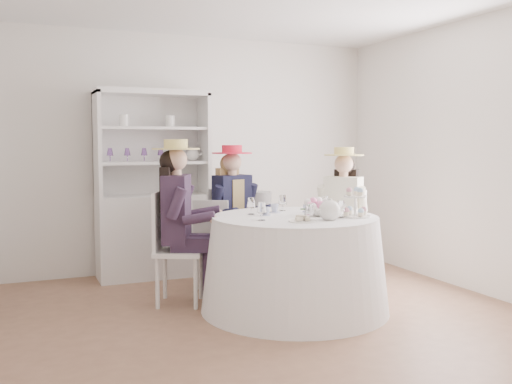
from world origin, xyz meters
name	(u,v)px	position (x,y,z in m)	size (l,w,h in m)	color
ground	(261,313)	(0.00, 0.00, 0.00)	(4.50, 4.50, 0.00)	brown
wall_back	(192,153)	(0.00, 2.00, 1.35)	(4.50, 4.50, 0.00)	silver
wall_front	(412,167)	(0.00, -2.00, 1.35)	(4.50, 4.50, 0.00)	silver
wall_right	(467,155)	(2.25, 0.00, 1.35)	(4.50, 4.50, 0.00)	silver
tea_table	(295,263)	(0.33, 0.00, 0.42)	(1.65, 1.65, 0.84)	white
hutch	(153,211)	(-0.53, 1.74, 0.73)	(1.37, 0.87, 2.04)	silver
side_table	(260,241)	(0.72, 1.70, 0.31)	(0.40, 0.40, 0.62)	silver
hatbox	(260,203)	(0.72, 1.70, 0.76)	(0.28, 0.28, 0.28)	black
guest_left	(179,212)	(-0.56, 0.57, 0.85)	(0.63, 0.58, 1.51)	silver
guest_mid	(233,206)	(0.15, 1.04, 0.82)	(0.55, 0.59, 1.45)	silver
guest_right	(342,208)	(1.19, 0.61, 0.81)	(0.61, 0.59, 1.43)	silver
spare_chair	(213,241)	(-0.09, 0.99, 0.49)	(0.51, 0.51, 0.91)	silver
teacup_a	(265,212)	(0.10, 0.13, 0.87)	(0.08, 0.08, 0.07)	white
teacup_b	(275,209)	(0.26, 0.28, 0.87)	(0.08, 0.08, 0.07)	white
teacup_c	(308,209)	(0.56, 0.20, 0.87)	(0.08, 0.08, 0.07)	white
flower_bowl	(321,213)	(0.54, -0.08, 0.86)	(0.22, 0.22, 0.06)	white
flower_arrangement	(316,205)	(0.53, -0.01, 0.93)	(0.19, 0.19, 0.07)	pink
table_teapot	(330,210)	(0.48, -0.34, 0.92)	(0.25, 0.18, 0.19)	white
sandwich_plate	(303,220)	(0.22, -0.35, 0.85)	(0.23, 0.23, 0.05)	white
cupcake_stand	(355,206)	(0.78, -0.26, 0.93)	(0.27, 0.27, 0.25)	white
stemware_set	(295,208)	(0.33, 0.00, 0.91)	(0.84, 0.87, 0.15)	white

